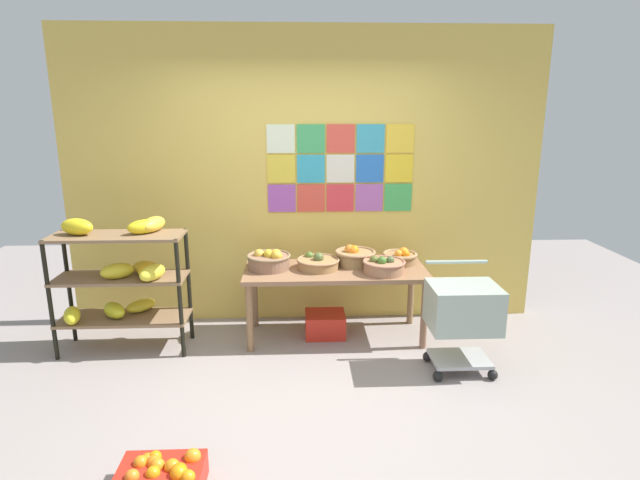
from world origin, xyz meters
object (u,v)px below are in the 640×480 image
object	(u,v)px
fruit_basket_left	(269,260)
produce_crate_under_table	(325,324)
display_table	(335,277)
fruit_basket_right	(355,256)
fruit_basket_back_right	(384,266)
banana_shelf_unit	(124,273)
shopping_cart	(463,311)
fruit_basket_centre	(318,263)
fruit_basket_back_left	(400,257)

from	to	relation	value
fruit_basket_left	produce_crate_under_table	xyz separation A→B (m)	(0.50, -0.01, -0.63)
display_table	fruit_basket_right	size ratio (longest dim) A/B	4.33
fruit_basket_back_right	fruit_basket_right	distance (m)	0.35
banana_shelf_unit	fruit_basket_left	distance (m)	1.24
display_table	shopping_cart	xyz separation A→B (m)	(0.95, -0.68, -0.07)
banana_shelf_unit	fruit_basket_right	distance (m)	2.03
fruit_basket_left	fruit_basket_right	size ratio (longest dim) A/B	1.04
fruit_basket_left	shopping_cart	world-z (taller)	shopping_cart
fruit_basket_centre	produce_crate_under_table	xyz separation A→B (m)	(0.07, 0.01, -0.60)
fruit_basket_back_left	fruit_basket_left	bearing A→B (deg)	-174.91
fruit_basket_centre	fruit_basket_right	world-z (taller)	fruit_basket_right
fruit_basket_left	produce_crate_under_table	distance (m)	0.80
fruit_basket_centre	shopping_cart	world-z (taller)	shopping_cart
display_table	fruit_basket_left	world-z (taller)	fruit_basket_left
fruit_basket_centre	fruit_basket_back_right	xyz separation A→B (m)	(0.57, -0.15, 0.01)
banana_shelf_unit	fruit_basket_centre	xyz separation A→B (m)	(1.66, 0.19, 0.01)
display_table	fruit_basket_left	distance (m)	0.62
produce_crate_under_table	fruit_basket_back_left	bearing A→B (deg)	9.22
fruit_basket_centre	banana_shelf_unit	bearing A→B (deg)	-173.33
banana_shelf_unit	fruit_basket_back_left	xyz separation A→B (m)	(2.43, 0.31, 0.02)
banana_shelf_unit	fruit_basket_left	world-z (taller)	banana_shelf_unit
fruit_basket_back_left	produce_crate_under_table	world-z (taller)	fruit_basket_back_left
display_table	produce_crate_under_table	xyz separation A→B (m)	(-0.09, 0.03, -0.47)
display_table	fruit_basket_back_left	xyz separation A→B (m)	(0.61, 0.15, 0.14)
banana_shelf_unit	fruit_basket_back_right	world-z (taller)	banana_shelf_unit
banana_shelf_unit	fruit_basket_back_left	bearing A→B (deg)	7.36
fruit_basket_centre	shopping_cart	distance (m)	1.33
fruit_basket_right	shopping_cart	world-z (taller)	shopping_cart
display_table	fruit_basket_back_right	xyz separation A→B (m)	(0.41, -0.12, 0.14)
display_table	fruit_basket_right	xyz separation A→B (m)	(0.19, 0.14, 0.15)
banana_shelf_unit	fruit_basket_right	world-z (taller)	banana_shelf_unit
banana_shelf_unit	shopping_cart	bearing A→B (deg)	-10.50
banana_shelf_unit	fruit_basket_left	size ratio (longest dim) A/B	2.98
fruit_basket_centre	fruit_basket_left	size ratio (longest dim) A/B	0.98
fruit_basket_back_right	produce_crate_under_table	bearing A→B (deg)	162.58
shopping_cart	display_table	bearing A→B (deg)	158.26
banana_shelf_unit	produce_crate_under_table	distance (m)	1.84
banana_shelf_unit	fruit_basket_back_right	bearing A→B (deg)	1.07
fruit_basket_back_left	fruit_basket_right	xyz separation A→B (m)	(-0.42, -0.01, 0.02)
banana_shelf_unit	produce_crate_under_table	bearing A→B (deg)	6.60
display_table	produce_crate_under_table	size ratio (longest dim) A/B	4.47
fruit_basket_right	shopping_cart	xyz separation A→B (m)	(0.77, -0.82, -0.22)
fruit_basket_back_left	shopping_cart	bearing A→B (deg)	-67.59
fruit_basket_back_right	shopping_cart	size ratio (longest dim) A/B	0.44
fruit_basket_centre	display_table	bearing A→B (deg)	-10.22
fruit_basket_back_left	produce_crate_under_table	distance (m)	0.94
fruit_basket_right	banana_shelf_unit	bearing A→B (deg)	-171.34
banana_shelf_unit	display_table	world-z (taller)	banana_shelf_unit
fruit_basket_left	fruit_basket_right	distance (m)	0.79
produce_crate_under_table	shopping_cart	size ratio (longest dim) A/B	0.43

